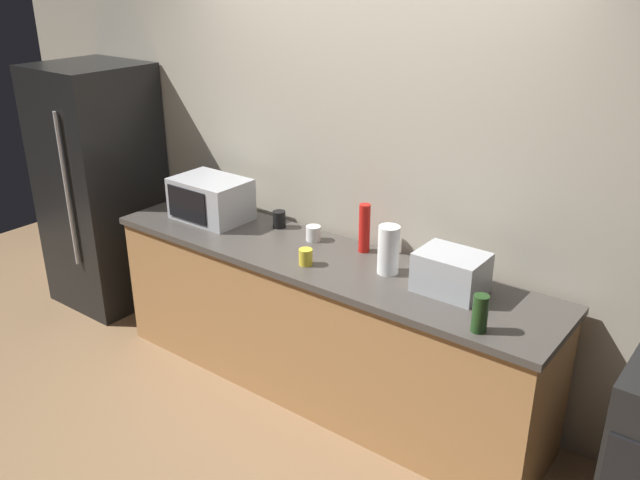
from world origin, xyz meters
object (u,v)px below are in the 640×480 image
(toaster_oven, at_px, (451,272))
(mug_white, at_px, (313,233))
(bottle_wine, at_px, (480,313))
(mug_yellow, at_px, (306,257))
(paper_towel_roll, at_px, (388,250))
(refrigerator, at_px, (102,187))
(microwave, at_px, (211,199))
(mug_black, at_px, (279,219))
(bottle_hot_sauce, at_px, (364,228))

(toaster_oven, distance_m, mug_white, 0.97)
(bottle_wine, xyz_separation_m, mug_yellow, (-1.08, 0.08, -0.04))
(paper_towel_roll, relative_size, bottle_wine, 1.48)
(refrigerator, relative_size, bottle_wine, 9.90)
(microwave, distance_m, mug_black, 0.48)
(paper_towel_roll, distance_m, bottle_wine, 0.71)
(refrigerator, xyz_separation_m, mug_yellow, (2.06, -0.14, 0.05))
(toaster_oven, bearing_deg, paper_towel_roll, -178.45)
(mug_white, bearing_deg, mug_yellow, -59.13)
(bottle_hot_sauce, bearing_deg, toaster_oven, -13.41)
(refrigerator, distance_m, toaster_oven, 2.85)
(toaster_oven, relative_size, bottle_wine, 1.87)
(bottle_hot_sauce, relative_size, mug_black, 2.69)
(bottle_hot_sauce, distance_m, mug_white, 0.35)
(refrigerator, bearing_deg, mug_black, 7.15)
(bottle_hot_sauce, height_order, mug_yellow, bottle_hot_sauce)
(bottle_hot_sauce, height_order, mug_black, bottle_hot_sauce)
(toaster_oven, relative_size, mug_yellow, 3.65)
(mug_white, relative_size, mug_yellow, 0.98)
(refrigerator, bearing_deg, mug_yellow, -3.88)
(microwave, relative_size, mug_black, 4.47)
(paper_towel_roll, xyz_separation_m, mug_white, (-0.60, 0.11, -0.09))
(microwave, height_order, bottle_wine, microwave)
(mug_yellow, bearing_deg, mug_black, 145.07)
(microwave, distance_m, bottle_hot_sauce, 1.10)
(refrigerator, xyz_separation_m, toaster_oven, (2.84, 0.06, 0.10))
(toaster_oven, height_order, mug_white, toaster_oven)
(microwave, bearing_deg, mug_black, 18.24)
(microwave, relative_size, bottle_wine, 2.64)
(mug_black, height_order, mug_yellow, mug_black)
(refrigerator, distance_m, paper_towel_roll, 2.48)
(bottle_hot_sauce, bearing_deg, microwave, -171.50)
(refrigerator, relative_size, paper_towel_roll, 6.67)
(refrigerator, distance_m, bottle_hot_sauce, 2.23)
(paper_towel_roll, xyz_separation_m, mug_yellow, (-0.42, -0.19, -0.09))
(bottle_hot_sauce, height_order, mug_white, bottle_hot_sauce)
(mug_white, xyz_separation_m, mug_yellow, (0.18, -0.30, 0.00))
(microwave, height_order, mug_black, microwave)
(microwave, xyz_separation_m, mug_black, (0.45, 0.15, -0.08))
(microwave, distance_m, mug_yellow, 0.96)
(bottle_wine, bearing_deg, microwave, 172.37)
(microwave, bearing_deg, paper_towel_roll, 0.09)
(bottle_hot_sauce, relative_size, mug_white, 3.18)
(toaster_oven, relative_size, mug_white, 3.73)
(mug_black, bearing_deg, bottle_wine, -15.04)
(refrigerator, relative_size, mug_white, 19.77)
(bottle_hot_sauce, xyz_separation_m, bottle_wine, (0.92, -0.43, -0.05))
(paper_towel_roll, bearing_deg, mug_yellow, -155.60)
(bottle_hot_sauce, bearing_deg, mug_black, -178.78)
(microwave, xyz_separation_m, paper_towel_roll, (1.35, 0.00, 0.00))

